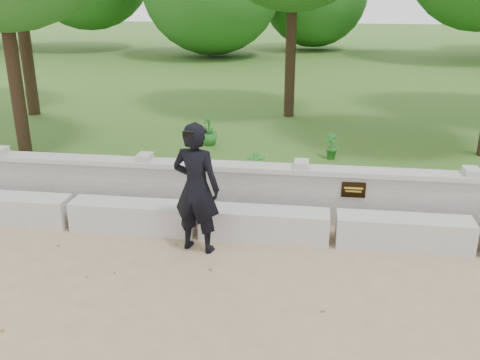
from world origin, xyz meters
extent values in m
plane|color=tan|center=(0.00, 0.00, 0.00)|extent=(80.00, 80.00, 0.00)
cube|color=#335920|center=(0.00, 14.00, 0.12)|extent=(40.00, 22.00, 0.25)
cube|color=beige|center=(-5.00, 1.90, 0.23)|extent=(1.90, 0.45, 0.45)
cube|color=beige|center=(-3.00, 1.90, 0.23)|extent=(1.90, 0.45, 0.45)
cube|color=beige|center=(-1.00, 1.90, 0.23)|extent=(1.90, 0.45, 0.45)
cube|color=beige|center=(1.00, 1.90, 0.23)|extent=(1.90, 0.45, 0.45)
cube|color=beige|center=(0.00, 2.60, 0.41)|extent=(12.50, 0.25, 0.82)
cube|color=beige|center=(0.00, 2.60, 0.86)|extent=(12.50, 0.35, 0.08)
cube|color=black|center=(0.30, 2.46, 0.62)|extent=(0.36, 0.02, 0.24)
imported|color=black|center=(-1.89, 1.42, 0.93)|extent=(0.76, 0.59, 1.85)
cube|color=black|center=(-1.89, 1.05, 1.79)|extent=(0.14, 0.05, 0.07)
cylinder|color=#382619|center=(-7.84, 8.03, 2.54)|extent=(0.31, 0.31, 4.59)
cylinder|color=#382619|center=(-6.11, 4.42, 2.20)|extent=(0.26, 0.26, 3.89)
cylinder|color=#382619|center=(-1.02, 8.78, 2.23)|extent=(0.27, 0.27, 3.95)
imported|color=#277126|center=(-1.28, 3.30, 0.58)|extent=(0.42, 0.37, 0.66)
imported|color=#277126|center=(0.02, 5.15, 0.51)|extent=(0.36, 0.36, 0.51)
imported|color=#277126|center=(-2.59, 5.79, 0.58)|extent=(0.40, 0.43, 0.66)
camera|label=1|loc=(-0.35, -5.25, 3.54)|focal=40.00mm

